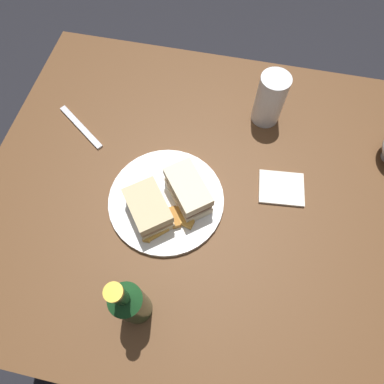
{
  "coord_description": "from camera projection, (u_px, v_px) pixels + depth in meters",
  "views": [
    {
      "loc": [
        0.01,
        -0.34,
        1.45
      ],
      "look_at": [
        -0.06,
        -0.02,
        0.76
      ],
      "focal_mm": 30.39,
      "sensor_mm": 36.0,
      "label": 1
    }
  ],
  "objects": [
    {
      "name": "pint_glass",
      "position": [
        269.0,
        101.0,
        0.84
      ],
      "size": [
        0.08,
        0.08,
        0.15
      ],
      "color": "white",
      "rests_on": "dining_table"
    },
    {
      "name": "potato_wedge_middle",
      "position": [
        157.0,
        232.0,
        0.74
      ],
      "size": [
        0.05,
        0.05,
        0.02
      ],
      "primitive_type": "cube",
      "rotation": [
        0.0,
        0.0,
        3.9
      ],
      "color": "gold",
      "rests_on": "plate"
    },
    {
      "name": "potato_wedge_left_edge",
      "position": [
        175.0,
        212.0,
        0.76
      ],
      "size": [
        0.05,
        0.04,
        0.02
      ],
      "primitive_type": "cube",
      "rotation": [
        0.0,
        0.0,
        3.68
      ],
      "color": "#B77F33",
      "rests_on": "plate"
    },
    {
      "name": "napkin",
      "position": [
        281.0,
        188.0,
        0.8
      ],
      "size": [
        0.12,
        0.1,
        0.01
      ],
      "primitive_type": "cube",
      "rotation": [
        0.0,
        0.0,
        0.1
      ],
      "color": "silver",
      "rests_on": "dining_table"
    },
    {
      "name": "dining_table",
      "position": [
        210.0,
        237.0,
        1.13
      ],
      "size": [
        1.17,
        0.93,
        0.73
      ],
      "primitive_type": "cube",
      "color": "brown",
      "rests_on": "ground"
    },
    {
      "name": "potato_wedge_right_edge",
      "position": [
        174.0,
        217.0,
        0.75
      ],
      "size": [
        0.04,
        0.05,
        0.02
      ],
      "primitive_type": "cube",
      "rotation": [
        0.0,
        0.0,
        2.04
      ],
      "color": "#AD702D",
      "rests_on": "plate"
    },
    {
      "name": "potato_wedge_front",
      "position": [
        149.0,
        231.0,
        0.74
      ],
      "size": [
        0.02,
        0.05,
        0.02
      ],
      "primitive_type": "cube",
      "rotation": [
        0.0,
        0.0,
        4.76
      ],
      "color": "gold",
      "rests_on": "plate"
    },
    {
      "name": "sandwich_half_left",
      "position": [
        149.0,
        209.0,
        0.73
      ],
      "size": [
        0.13,
        0.14,
        0.07
      ],
      "color": "#CCB284",
      "rests_on": "plate"
    },
    {
      "name": "potato_wedge_back",
      "position": [
        183.0,
        220.0,
        0.75
      ],
      "size": [
        0.06,
        0.03,
        0.02
      ],
      "primitive_type": "cube",
      "rotation": [
        0.0,
        0.0,
        2.88
      ],
      "color": "gold",
      "rests_on": "plate"
    },
    {
      "name": "cider_bottle",
      "position": [
        130.0,
        303.0,
        0.6
      ],
      "size": [
        0.06,
        0.06,
        0.24
      ],
      "color": "#19421E",
      "rests_on": "dining_table"
    },
    {
      "name": "plate",
      "position": [
        166.0,
        200.0,
        0.79
      ],
      "size": [
        0.28,
        0.28,
        0.01
      ],
      "primitive_type": "cylinder",
      "color": "white",
      "rests_on": "dining_table"
    },
    {
      "name": "potato_wedge_stray",
      "position": [
        152.0,
        224.0,
        0.74
      ],
      "size": [
        0.04,
        0.04,
        0.02
      ],
      "primitive_type": "cube",
      "rotation": [
        0.0,
        0.0,
        2.61
      ],
      "color": "#AD702D",
      "rests_on": "plate"
    },
    {
      "name": "fork",
      "position": [
        81.0,
        127.0,
        0.88
      ],
      "size": [
        0.16,
        0.12,
        0.01
      ],
      "primitive_type": "cube",
      "rotation": [
        0.0,
        0.0,
        2.52
      ],
      "color": "silver",
      "rests_on": "dining_table"
    },
    {
      "name": "ground_plane",
      "position": [
        206.0,
        261.0,
        1.46
      ],
      "size": [
        6.0,
        6.0,
        0.0
      ],
      "primitive_type": "plane",
      "color": "black"
    },
    {
      "name": "sandwich_half_right",
      "position": [
        188.0,
        191.0,
        0.75
      ],
      "size": [
        0.13,
        0.14,
        0.07
      ],
      "color": "beige",
      "rests_on": "plate"
    }
  ]
}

